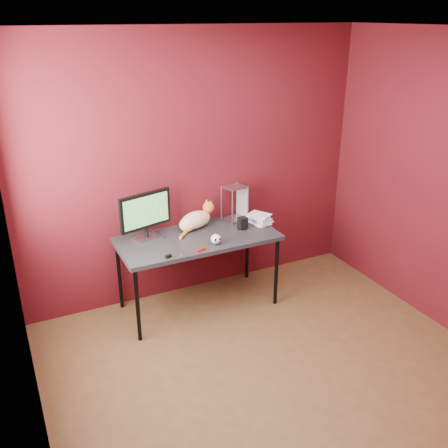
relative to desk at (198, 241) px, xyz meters
name	(u,v)px	position (x,y,z in m)	size (l,w,h in m)	color
room	(296,214)	(0.15, -1.37, 0.75)	(3.52, 3.52, 2.61)	#4E321A
desk	(198,241)	(0.00, 0.00, 0.00)	(1.50, 0.70, 0.75)	black
monitor	(145,214)	(-0.44, 0.15, 0.30)	(0.51, 0.22, 0.45)	#A4A4A8
cat	(196,220)	(0.07, 0.20, 0.14)	(0.47, 0.34, 0.25)	orange
skull_mug	(216,239)	(0.09, -0.22, 0.10)	(0.10, 0.10, 0.09)	silver
speaker	(243,223)	(0.47, -0.02, 0.10)	(0.10, 0.10, 0.12)	black
book_stack	(255,174)	(0.61, 0.01, 0.58)	(0.24, 0.26, 1.05)	beige
wire_rack	(235,203)	(0.50, 0.22, 0.23)	(0.24, 0.22, 0.36)	#A4A4A8
pocket_knife	(201,250)	(-0.09, -0.29, 0.06)	(0.09, 0.02, 0.02)	#990E0B
black_gadget	(168,256)	(-0.40, -0.29, 0.06)	(0.05, 0.03, 0.02)	black
washer	(182,254)	(-0.27, -0.29, 0.05)	(0.04, 0.04, 0.00)	#A4A4A8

